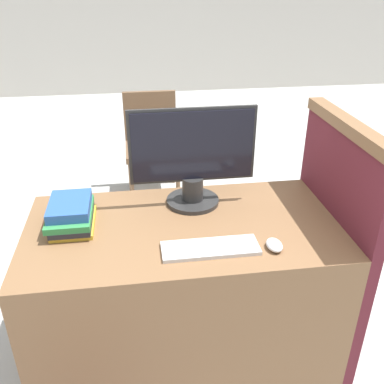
{
  "coord_description": "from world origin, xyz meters",
  "views": [
    {
      "loc": [
        -0.18,
        -1.19,
        1.74
      ],
      "look_at": [
        0.04,
        0.32,
        0.94
      ],
      "focal_mm": 40.0,
      "sensor_mm": 36.0,
      "label": 1
    }
  ],
  "objects_px": {
    "far_chair": "(152,139)",
    "monitor": "(193,158)",
    "book_stack": "(71,214)",
    "keyboard": "(210,248)",
    "mouse": "(274,245)"
  },
  "relations": [
    {
      "from": "monitor",
      "to": "keyboard",
      "type": "xyz_separation_m",
      "value": [
        0.01,
        -0.39,
        -0.22
      ]
    },
    {
      "from": "book_stack",
      "to": "far_chair",
      "type": "distance_m",
      "value": 1.88
    },
    {
      "from": "book_stack",
      "to": "far_chair",
      "type": "xyz_separation_m",
      "value": [
        0.43,
        1.79,
        -0.35
      ]
    },
    {
      "from": "keyboard",
      "to": "mouse",
      "type": "bearing_deg",
      "value": -5.9
    },
    {
      "from": "keyboard",
      "to": "monitor",
      "type": "bearing_deg",
      "value": 91.97
    },
    {
      "from": "monitor",
      "to": "keyboard",
      "type": "bearing_deg",
      "value": -88.03
    },
    {
      "from": "book_stack",
      "to": "keyboard",
      "type": "bearing_deg",
      "value": -25.62
    },
    {
      "from": "keyboard",
      "to": "far_chair",
      "type": "bearing_deg",
      "value": 93.4
    },
    {
      "from": "mouse",
      "to": "far_chair",
      "type": "xyz_separation_m",
      "value": [
        -0.37,
        2.08,
        -0.31
      ]
    },
    {
      "from": "far_chair",
      "to": "monitor",
      "type": "bearing_deg",
      "value": -83.22
    },
    {
      "from": "keyboard",
      "to": "book_stack",
      "type": "distance_m",
      "value": 0.61
    },
    {
      "from": "mouse",
      "to": "keyboard",
      "type": "bearing_deg",
      "value": 174.1
    },
    {
      "from": "monitor",
      "to": "book_stack",
      "type": "relative_size",
      "value": 2.03
    },
    {
      "from": "mouse",
      "to": "far_chair",
      "type": "bearing_deg",
      "value": 100.14
    },
    {
      "from": "keyboard",
      "to": "book_stack",
      "type": "height_order",
      "value": "book_stack"
    }
  ]
}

